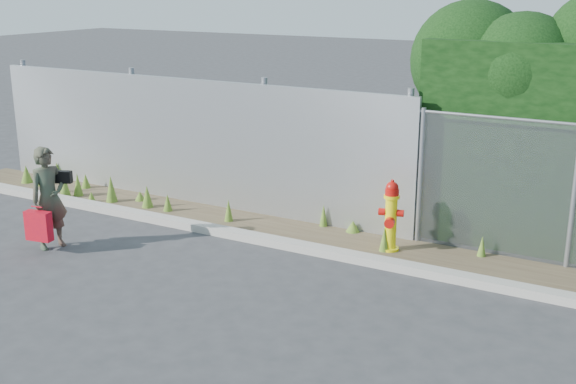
{
  "coord_description": "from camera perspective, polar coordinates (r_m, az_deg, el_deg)",
  "views": [
    {
      "loc": [
        4.36,
        -6.94,
        3.8
      ],
      "look_at": [
        -0.3,
        1.4,
        1.0
      ],
      "focal_mm": 45.0,
      "sensor_mm": 36.0,
      "label": 1
    }
  ],
  "objects": [
    {
      "name": "curb",
      "position": [
        10.46,
        2.51,
        -4.63
      ],
      "size": [
        16.0,
        0.22,
        0.12
      ],
      "primitive_type": "cube",
      "color": "#9C988D",
      "rests_on": "ground"
    },
    {
      "name": "red_tote_bag",
      "position": [
        10.99,
        -19.1,
        -2.55
      ],
      "size": [
        0.39,
        0.14,
        0.51
      ],
      "rotation": [
        0.0,
        0.0,
        0.16
      ],
      "color": "#B50A20"
    },
    {
      "name": "fire_hydrant",
      "position": [
        10.52,
        8.12,
        -1.97
      ],
      "size": [
        0.36,
        0.33,
        1.09
      ],
      "rotation": [
        0.0,
        0.0,
        0.24
      ],
      "color": "yellow",
      "rests_on": "ground"
    },
    {
      "name": "ground",
      "position": [
        9.04,
        -2.7,
        -8.56
      ],
      "size": [
        80.0,
        80.0,
        0.0
      ],
      "primitive_type": "plane",
      "color": "#343436",
      "rests_on": "ground"
    },
    {
      "name": "weed_strip",
      "position": [
        11.36,
        0.0,
        -2.65
      ],
      "size": [
        16.0,
        1.24,
        0.55
      ],
      "color": "#4C3E2B",
      "rests_on": "ground"
    },
    {
      "name": "corrugated_fence",
      "position": [
        12.81,
        -8.05,
        4.01
      ],
      "size": [
        8.5,
        0.21,
        2.3
      ],
      "color": "#A9ACB0",
      "rests_on": "ground"
    },
    {
      "name": "woman",
      "position": [
        11.08,
        -18.36,
        -0.45
      ],
      "size": [
        0.51,
        0.64,
        1.52
      ],
      "primitive_type": "imported",
      "rotation": [
        0.0,
        0.0,
        1.27
      ],
      "color": "#0F6441",
      "rests_on": "ground"
    },
    {
      "name": "black_shoulder_bag",
      "position": [
        11.06,
        -17.3,
        1.15
      ],
      "size": [
        0.24,
        0.1,
        0.18
      ],
      "rotation": [
        0.0,
        0.0,
        0.35
      ],
      "color": "black"
    }
  ]
}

